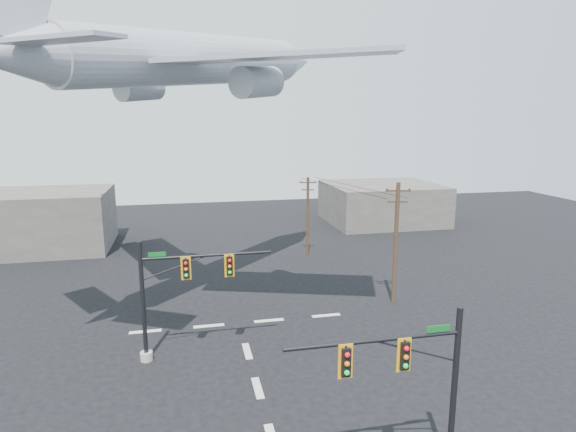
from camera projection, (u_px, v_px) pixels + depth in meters
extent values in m
cube|color=beige|center=(258.00, 388.00, 24.20)|extent=(0.40, 2.00, 0.01)
cube|color=beige|center=(247.00, 351.00, 28.03)|extent=(0.40, 2.00, 0.01)
cube|color=beige|center=(145.00, 331.00, 30.61)|extent=(2.00, 0.40, 0.01)
cube|color=beige|center=(209.00, 326.00, 31.45)|extent=(2.00, 0.40, 0.01)
cube|color=beige|center=(269.00, 320.00, 32.28)|extent=(2.00, 0.40, 0.01)
cube|color=beige|center=(326.00, 315.00, 33.12)|extent=(2.00, 0.40, 0.01)
cylinder|color=black|center=(454.00, 391.00, 17.97)|extent=(0.23, 0.23, 6.64)
cylinder|color=black|center=(374.00, 341.00, 16.82)|extent=(6.54, 0.15, 0.15)
cylinder|color=black|center=(416.00, 351.00, 17.27)|extent=(3.46, 0.08, 0.08)
cube|color=black|center=(404.00, 355.00, 17.03)|extent=(0.32, 0.28, 1.04)
cube|color=orange|center=(404.00, 355.00, 17.05)|extent=(0.52, 0.04, 1.28)
sphere|color=red|center=(407.00, 349.00, 16.81)|extent=(0.19, 0.19, 0.19)
sphere|color=#DB5C0B|center=(406.00, 357.00, 16.87)|extent=(0.19, 0.19, 0.19)
sphere|color=#0CC133|center=(406.00, 366.00, 16.94)|extent=(0.19, 0.19, 0.19)
cube|color=black|center=(346.00, 362.00, 16.57)|extent=(0.32, 0.28, 1.04)
cube|color=orange|center=(345.00, 361.00, 16.59)|extent=(0.52, 0.04, 1.28)
sphere|color=red|center=(347.00, 355.00, 16.35)|extent=(0.19, 0.19, 0.19)
sphere|color=#DB5C0B|center=(347.00, 364.00, 16.42)|extent=(0.19, 0.19, 0.19)
sphere|color=#0CC133|center=(347.00, 373.00, 16.48)|extent=(0.19, 0.19, 0.19)
cube|color=#0C571C|center=(438.00, 329.00, 17.22)|extent=(0.90, 0.04, 0.25)
cylinder|color=#9B9A8D|center=(146.00, 356.00, 26.96)|extent=(0.69, 0.69, 0.49)
cylinder|color=black|center=(143.00, 302.00, 26.32)|extent=(0.24, 0.24, 6.87)
cylinder|color=black|center=(207.00, 255.00, 26.58)|extent=(7.13, 0.16, 0.16)
cylinder|color=black|center=(175.00, 268.00, 26.32)|extent=(3.75, 0.08, 0.08)
cube|color=black|center=(186.00, 268.00, 26.31)|extent=(0.33, 0.29, 1.08)
cube|color=orange|center=(186.00, 268.00, 26.33)|extent=(0.54, 0.04, 1.32)
sphere|color=red|center=(186.00, 263.00, 26.08)|extent=(0.20, 0.20, 0.20)
sphere|color=#DB5C0B|center=(186.00, 269.00, 26.15)|extent=(0.20, 0.20, 0.20)
sphere|color=#0CC133|center=(186.00, 275.00, 26.22)|extent=(0.20, 0.20, 0.20)
cube|color=black|center=(229.00, 266.00, 26.81)|extent=(0.33, 0.29, 1.08)
cube|color=orange|center=(229.00, 265.00, 26.82)|extent=(0.54, 0.04, 1.32)
sphere|color=red|center=(230.00, 261.00, 26.58)|extent=(0.20, 0.20, 0.20)
sphere|color=#DB5C0B|center=(230.00, 266.00, 26.65)|extent=(0.20, 0.20, 0.20)
sphere|color=#0CC133|center=(230.00, 272.00, 26.71)|extent=(0.20, 0.20, 0.20)
cube|color=#0C571C|center=(157.00, 254.00, 25.91)|extent=(0.93, 0.04, 0.26)
cylinder|color=#48311E|center=(396.00, 244.00, 34.71)|extent=(0.30, 0.30, 8.91)
cube|color=#48311E|center=(398.00, 191.00, 33.95)|extent=(1.76, 0.54, 0.12)
cube|color=#48311E|center=(398.00, 202.00, 34.10)|extent=(1.37, 0.44, 0.12)
cylinder|color=black|center=(387.00, 189.00, 33.95)|extent=(0.10, 0.10, 0.12)
cylinder|color=black|center=(398.00, 189.00, 33.93)|extent=(0.10, 0.10, 0.12)
cylinder|color=black|center=(409.00, 189.00, 33.91)|extent=(0.10, 0.10, 0.12)
cylinder|color=#48311E|center=(308.00, 217.00, 46.81)|extent=(0.26, 0.26, 7.81)
cube|color=#48311E|center=(308.00, 183.00, 46.14)|extent=(1.55, 0.54, 0.11)
cube|color=#48311E|center=(308.00, 190.00, 46.28)|extent=(1.21, 0.44, 0.11)
cylinder|color=black|center=(301.00, 182.00, 46.16)|extent=(0.09, 0.09, 0.11)
cylinder|color=black|center=(308.00, 182.00, 46.12)|extent=(0.09, 0.09, 0.11)
cylinder|color=black|center=(315.00, 182.00, 46.07)|extent=(0.09, 0.09, 0.11)
cylinder|color=black|center=(338.00, 187.00, 39.89)|extent=(3.07, 13.21, 0.03)
cylinder|color=black|center=(355.00, 186.00, 40.21)|extent=(3.25, 13.21, 0.03)
cylinder|color=#A8ADB4|center=(197.00, 59.00, 32.45)|extent=(17.28, 17.74, 5.10)
cone|color=#A8ADB4|center=(295.00, 62.00, 43.00)|extent=(5.87, 5.92, 3.74)
cone|color=#A8ADB4|center=(4.00, 54.00, 21.89)|extent=(5.61, 5.66, 3.41)
cube|color=#A8ADB4|center=(106.00, 70.00, 35.20)|extent=(9.33, 14.46, 0.65)
cube|color=#A8ADB4|center=(279.00, 56.00, 27.46)|extent=(14.47, 8.92, 0.65)
cylinder|color=#A8ADB4|center=(139.00, 88.00, 35.12)|extent=(3.80, 3.84, 2.16)
cylinder|color=#A8ADB4|center=(257.00, 82.00, 29.71)|extent=(3.80, 3.84, 2.16)
cube|color=#A8ADB4|center=(59.00, 39.00, 20.53)|extent=(5.72, 4.58, 0.38)
cube|color=#635D57|center=(18.00, 221.00, 49.12)|extent=(18.00, 10.00, 6.00)
cube|color=#635D57|center=(382.00, 203.00, 62.77)|extent=(14.00, 12.00, 5.00)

